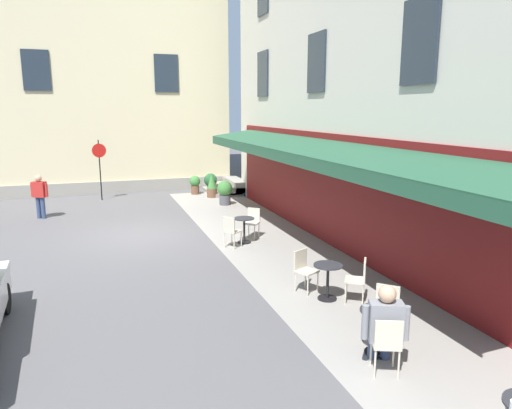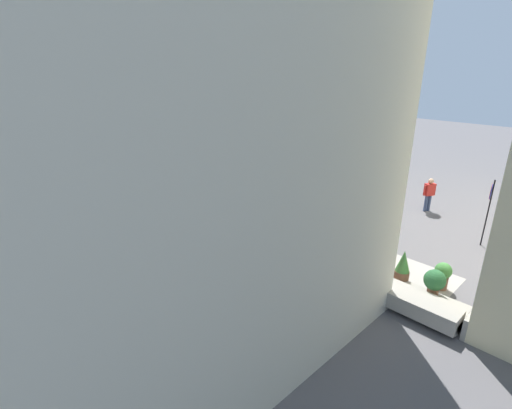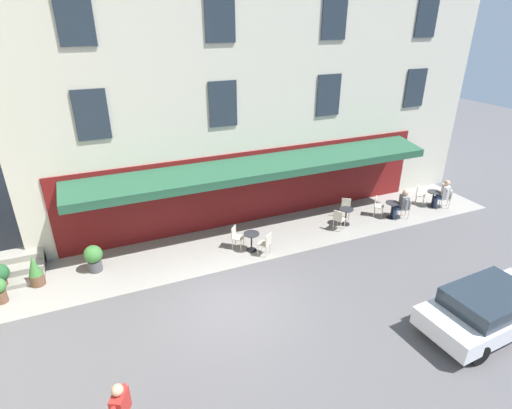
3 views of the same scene
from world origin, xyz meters
TOP-DOWN VIEW (x-y plane):
  - ground_plane at (0.00, 0.00)m, footprint 70.00×70.00m
  - sidewalk_cafe_terrace at (-3.25, -3.40)m, footprint 20.50×3.20m
  - cafe_building_facade at (-4.00, -9.49)m, footprint 20.00×10.70m
  - back_alley_steps at (6.60, -4.59)m, footprint 2.40×1.75m
  - cafe_table_near_entrance at (-11.26, -2.97)m, footprint 0.60×0.60m
  - cafe_chair_cream_by_window at (-11.78, -2.61)m, footprint 0.56×0.56m
  - cafe_chair_cream_facing_street at (-10.86, -3.46)m, footprint 0.56×0.56m
  - cafe_table_mid_terrace at (-1.85, -2.66)m, footprint 0.60×0.60m
  - cafe_chair_cream_corner_right at (-2.23, -2.16)m, footprint 0.56×0.56m
  - cafe_chair_cream_under_awning at (-1.38, -3.08)m, footprint 0.56×0.56m
  - cafe_table_streetside at (-6.41, -3.03)m, footprint 0.60×0.60m
  - cafe_chair_cream_near_door at (-5.84, -2.75)m, footprint 0.54×0.54m
  - cafe_chair_cream_corner_left at (-6.76, -3.56)m, footprint 0.55×0.55m
  - cafe_table_far_end at (-8.65, -2.77)m, footprint 0.60×0.60m
  - cafe_chair_cream_kerbside at (-9.23, -2.52)m, footprint 0.52×0.52m
  - cafe_chair_cream_back_row at (-8.20, -3.21)m, footprint 0.57×0.57m
  - seated_patron_in_grey at (-9.03, -2.61)m, footprint 0.66×0.66m
  - seated_companion_in_white at (-11.60, -2.73)m, footprint 0.69×0.67m
  - walking_pedestrian_in_red at (3.54, 3.32)m, footprint 0.44×0.59m
  - no_parking_sign at (6.48, 1.19)m, footprint 0.14×0.58m
  - potted_plant_by_steps at (6.65, -3.68)m, footprint 0.62×0.62m
  - potted_plant_mid_terrace at (5.60, -3.49)m, footprint 0.46×0.46m
  - potted_plant_under_sign at (6.61, -2.93)m, footprint 0.50×0.50m
  - potted_plant_entrance_left at (3.76, -3.59)m, footprint 0.63×0.63m
  - parked_car_white at (-6.48, 3.90)m, footprint 4.39×2.04m

SIDE VIEW (x-z plane):
  - ground_plane at x=0.00m, z-range 0.00..0.00m
  - sidewalk_cafe_terrace at x=-3.25m, z-range 0.00..0.01m
  - back_alley_steps at x=6.60m, z-range -0.06..0.54m
  - potted_plant_under_sign at x=6.61m, z-range 0.05..0.92m
  - cafe_table_near_entrance at x=-11.26m, z-range 0.12..0.87m
  - cafe_table_mid_terrace at x=-1.85m, z-range 0.12..0.87m
  - cafe_table_streetside at x=-6.41m, z-range 0.12..0.87m
  - cafe_table_far_end at x=-8.65m, z-range 0.12..0.87m
  - potted_plant_mid_terrace at x=5.60m, z-range -0.01..1.09m
  - cafe_chair_cream_by_window at x=-11.78m, z-range 0.09..1.00m
  - cafe_chair_cream_facing_street at x=-10.86m, z-range 0.09..1.00m
  - cafe_chair_cream_corner_right at x=-2.23m, z-range 0.09..1.00m
  - cafe_chair_cream_under_awning at x=-1.38m, z-range 0.09..1.00m
  - cafe_chair_cream_near_door at x=-5.84m, z-range 0.09..1.00m
  - cafe_chair_cream_corner_left at x=-6.76m, z-range 0.09..1.00m
  - cafe_chair_cream_kerbside at x=-9.23m, z-range 0.09..1.00m
  - cafe_chair_cream_back_row at x=-8.20m, z-range 0.09..1.00m
  - potted_plant_entrance_left at x=3.76m, z-range 0.06..1.06m
  - potted_plant_by_steps at x=6.65m, z-range 0.10..1.03m
  - parked_car_white at x=-6.48m, z-range 0.05..1.38m
  - seated_patron_in_grey at x=-9.03m, z-range 0.04..1.39m
  - seated_companion_in_white at x=-11.60m, z-range 0.04..1.40m
  - walking_pedestrian_in_red at x=3.54m, z-range 0.13..1.72m
  - no_parking_sign at x=6.48m, z-range 0.49..3.09m
  - cafe_building_facade at x=-4.00m, z-range -0.01..14.99m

